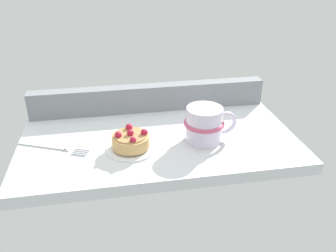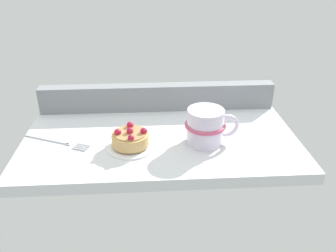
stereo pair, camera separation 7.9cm
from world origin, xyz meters
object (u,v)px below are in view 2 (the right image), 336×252
dessert_plate (131,146)px  raspberry_tart (130,138)px  dessert_fork (57,141)px  coffee_mug (206,126)px

dessert_plate → raspberry_tart: 2.10cm
dessert_plate → dessert_fork: dessert_plate is taller
dessert_fork → coffee_mug: bearing=-3.5°
dessert_plate → coffee_mug: coffee_mug is taller
dessert_plate → dessert_fork: 17.94cm
raspberry_tart → coffee_mug: bearing=3.6°
raspberry_tart → coffee_mug: (17.58, 1.12, 1.81)cm
raspberry_tart → dessert_fork: bearing=169.6°
raspberry_tart → coffee_mug: coffee_mug is taller
coffee_mug → dessert_fork: 35.52cm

